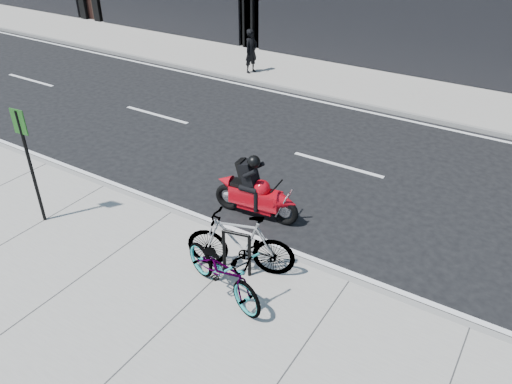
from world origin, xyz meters
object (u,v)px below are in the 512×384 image
Objects in this scene: pedestrian at (251,51)px; bike_rack at (237,249)px; sign_post at (28,157)px; bicycle_rear at (240,243)px; motorcycle at (259,193)px; bicycle_front at (223,270)px.

bike_rack is at bearing -136.97° from pedestrian.
sign_post reaches higher than pedestrian.
motorcycle is at bearing -177.12° from bicycle_rear.
bike_rack is 11.15m from pedestrian.
sign_post reaches higher than bike_rack.
sign_post is at bearing -97.38° from bicycle_rear.
bicycle_front is at bearing -79.29° from bike_rack.
pedestrian is at bearing 121.39° from bike_rack.
bicycle_front is (0.10, -0.55, -0.01)m from bike_rack.
bike_rack is 0.46× the size of motorcycle.
bicycle_rear is at bearing -74.38° from motorcycle.
pedestrian is at bearing -167.05° from bicycle_rear.
sign_post is (-4.34, -0.19, 0.93)m from bicycle_front.
sign_post is (1.57, -10.26, 0.67)m from pedestrian.
bicycle_rear is at bearing 26.47° from bicycle_front.
bicycle_front is 4.45m from sign_post.
bike_rack is at bearing -75.62° from motorcycle.
sign_post is (-4.24, -0.85, 0.85)m from bicycle_rear.
sign_post reaches higher than bicycle_rear.
bicycle_front is 0.98× the size of bicycle_rear.
pedestrian is at bearing 117.71° from motorcycle.
bicycle_rear is (-0.10, 0.66, 0.08)m from bicycle_front.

